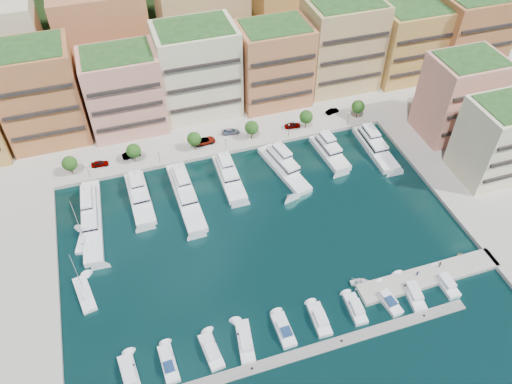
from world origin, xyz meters
TOP-DOWN VIEW (x-y plane):
  - ground at (0.00, 0.00)m, footprint 400.00×400.00m
  - north_quay at (0.00, 62.00)m, footprint 220.00×64.00m
  - east_quay at (62.00, -8.00)m, footprint 34.00×76.00m
  - hillside at (0.00, 110.00)m, footprint 240.00×40.00m
  - south_pontoon at (-3.00, -30.00)m, footprint 72.00×2.20m
  - finger_pier at (30.00, -22.00)m, footprint 32.00×5.00m
  - apartment_1 at (-44.00, 51.99)m, footprint 20.00×16.50m
  - apartment_2 at (-23.00, 49.99)m, footprint 20.00×15.50m
  - apartment_3 at (-2.00, 51.99)m, footprint 22.00×16.50m
  - apartment_4 at (20.00, 49.99)m, footprint 20.00×15.50m
  - apartment_5 at (42.00, 51.99)m, footprint 22.00×16.50m
  - apartment_6 at (64.00, 49.99)m, footprint 20.00×15.50m
  - apartment_7 at (84.00, 47.99)m, footprint 22.00×16.50m
  - apartment_east_a at (62.00, 19.99)m, footprint 18.00×14.50m
  - apartment_east_b at (62.00, 1.99)m, footprint 18.00×14.50m
  - backblock_1 at (-25.00, 74.00)m, footprint 26.00×18.00m
  - backblock_2 at (5.00, 74.00)m, footprint 26.00×18.00m
  - backblock_3 at (35.00, 74.00)m, footprint 26.00×18.00m
  - tree_0 at (-40.00, 33.50)m, footprint 3.80×3.80m
  - tree_1 at (-24.00, 33.50)m, footprint 3.80×3.80m
  - tree_2 at (-8.00, 33.50)m, footprint 3.80×3.80m
  - tree_3 at (8.00, 33.50)m, footprint 3.80×3.80m
  - tree_4 at (24.00, 33.50)m, footprint 3.80×3.80m
  - tree_5 at (40.00, 33.50)m, footprint 3.80×3.80m
  - lamppost_0 at (-36.00, 31.20)m, footprint 0.30×0.30m
  - lamppost_1 at (-18.00, 31.20)m, footprint 0.30×0.30m
  - lamppost_2 at (0.00, 31.20)m, footprint 0.30×0.30m
  - lamppost_3 at (18.00, 31.20)m, footprint 0.30×0.30m
  - lamppost_4 at (36.00, 31.20)m, footprint 0.30×0.30m
  - yacht_0 at (-36.76, 16.99)m, footprint 5.56×26.42m
  - yacht_1 at (-25.03, 20.54)m, footprint 5.30×18.50m
  - yacht_2 at (-14.18, 17.88)m, footprint 5.38×24.40m
  - yacht_3 at (-2.18, 20.92)m, footprint 4.88×17.67m
  - yacht_4 at (12.21, 19.77)m, footprint 8.43×20.54m
  - yacht_5 at (26.22, 22.02)m, footprint 5.97×15.59m
  - yacht_6 at (38.84, 20.17)m, footprint 5.20×19.35m
  - cruiser_0 at (-33.45, -24.59)m, footprint 3.67×8.57m
  - cruiser_1 at (-26.35, -24.60)m, footprint 3.02×7.91m
  - cruiser_2 at (-18.27, -24.58)m, footprint 3.60×8.01m
  - cruiser_3 at (-11.63, -24.60)m, footprint 3.90×9.23m
  - cruiser_4 at (-3.78, -24.60)m, footprint 2.91×7.59m
  - cruiser_5 at (3.76, -24.58)m, footprint 3.12×7.59m
  - cruiser_6 at (11.58, -24.58)m, footprint 3.05×7.25m
  - cruiser_7 at (18.67, -24.60)m, footprint 3.53×8.13m
  - cruiser_8 at (24.47, -24.60)m, footprint 3.85×9.41m
  - cruiser_9 at (32.30, -24.58)m, footprint 2.72×7.80m
  - sailboat_1 at (-40.02, -4.17)m, footprint 4.48×9.72m
  - sailboat_2 at (-38.96, 10.59)m, footprint 4.64×8.10m
  - tender_3 at (39.81, -19.00)m, footprint 2.01×1.88m
  - tender_0 at (15.39, -19.00)m, footprint 4.88×3.90m
  - car_0 at (-33.08, 34.79)m, footprint 4.51×2.07m
  - car_1 at (-24.78, 35.84)m, footprint 4.93×2.22m
  - car_2 at (-4.84, 35.44)m, footprint 5.94×2.88m
  - car_3 at (3.07, 37.43)m, footprint 5.17×2.56m
  - car_4 at (20.53, 34.69)m, footprint 4.61×2.20m
  - car_5 at (34.20, 37.61)m, footprint 4.32×2.29m
  - person_0 at (27.28, -21.37)m, footprint 0.67×0.63m
  - person_1 at (33.00, -20.80)m, footprint 1.05×1.01m

SIDE VIEW (x-z plane):
  - ground at x=0.00m, z-range 0.00..0.00m
  - north_quay at x=0.00m, z-range -1.00..1.00m
  - east_quay at x=62.00m, z-range -1.00..1.00m
  - hillside at x=0.00m, z-range -29.00..29.00m
  - south_pontoon at x=-3.00m, z-range -0.17..0.17m
  - finger_pier at x=30.00m, z-range -1.00..1.00m
  - sailboat_1 at x=-40.02m, z-range -6.29..6.91m
  - sailboat_2 at x=-38.96m, z-range -6.28..6.92m
  - tender_3 at x=39.81m, z-range 0.00..0.85m
  - tender_0 at x=15.39m, z-range 0.00..0.90m
  - cruiser_8 at x=24.47m, z-range -0.73..1.82m
  - cruiser_3 at x=-11.63m, z-range -0.73..1.82m
  - cruiser_0 at x=-33.45m, z-range -0.73..1.82m
  - cruiser_9 at x=32.30m, z-range -0.73..1.82m
  - cruiser_2 at x=-18.27m, z-range -0.73..1.82m
  - cruiser_5 at x=3.76m, z-range -0.73..1.82m
  - cruiser_6 at x=11.58m, z-range -0.73..1.82m
  - cruiser_7 at x=18.67m, z-range -0.76..1.90m
  - cruiser_1 at x=-26.35m, z-range -0.76..1.90m
  - cruiser_4 at x=-3.78m, z-range -0.76..1.90m
  - yacht_4 at x=12.21m, z-range -2.56..4.74m
  - yacht_1 at x=-25.03m, z-range -2.56..4.74m
  - yacht_2 at x=-14.18m, z-range -2.44..4.86m
  - yacht_6 at x=38.84m, z-range -2.44..4.86m
  - yacht_0 at x=-36.76m, z-range -2.44..4.86m
  - yacht_3 at x=-2.18m, z-range -2.44..4.86m
  - yacht_5 at x=26.22m, z-range -2.44..4.86m
  - car_5 at x=34.20m, z-range 1.00..2.35m
  - car_3 at x=3.07m, z-range 1.00..2.44m
  - car_0 at x=-33.08m, z-range 1.00..2.50m
  - car_4 at x=20.53m, z-range 1.00..2.52m
  - person_0 at x=27.28m, z-range 1.00..2.54m
  - car_1 at x=-24.78m, z-range 1.00..2.57m
  - car_2 at x=-4.84m, z-range 1.00..2.63m
  - person_1 at x=33.00m, z-range 1.00..2.71m
  - lamppost_0 at x=-36.00m, z-range 1.73..5.93m
  - lamppost_1 at x=-18.00m, z-range 1.73..5.93m
  - lamppost_2 at x=0.00m, z-range 1.73..5.93m
  - lamppost_3 at x=18.00m, z-range 1.73..5.93m
  - lamppost_4 at x=36.00m, z-range 1.73..5.93m
  - tree_0 at x=-40.00m, z-range 1.92..7.57m
  - tree_1 at x=-24.00m, z-range 1.92..7.57m
  - tree_2 at x=-8.00m, z-range 1.92..7.57m
  - tree_3 at x=8.00m, z-range 1.92..7.57m
  - tree_4 at x=24.00m, z-range 1.92..7.57m
  - tree_5 at x=40.00m, z-range 1.92..7.57m
  - apartment_east_b at x=62.00m, z-range 0.91..21.71m
  - apartment_east_a at x=62.00m, z-range 0.91..23.71m
  - apartment_2 at x=-23.00m, z-range 0.91..23.71m
  - apartment_6 at x=64.00m, z-range 0.91..23.71m
  - apartment_4 at x=20.00m, z-range 0.91..24.71m
  - apartment_7 at x=84.00m, z-range 0.91..25.71m
  - apartment_3 at x=-2.00m, z-range 0.91..26.71m
  - apartment_5 at x=42.00m, z-range 0.91..27.71m
  - apartment_1 at x=-44.00m, z-range 0.91..27.71m
  - backblock_1 at x=-25.00m, z-range 1.00..31.00m
  - backblock_2 at x=5.00m, z-range 1.00..31.00m
  - backblock_3 at x=35.00m, z-range 1.00..31.00m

